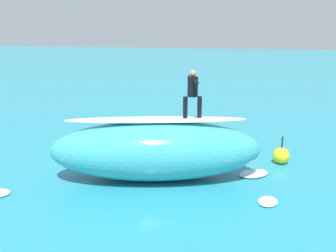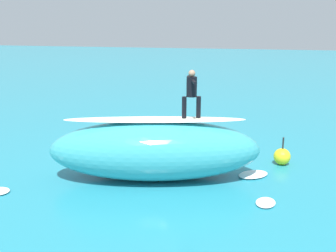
{
  "view_description": "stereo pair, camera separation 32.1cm",
  "coord_description": "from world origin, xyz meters",
  "views": [
    {
      "loc": [
        -3.14,
        12.86,
        4.75
      ],
      "look_at": [
        -0.52,
        0.5,
        1.36
      ],
      "focal_mm": 41.56,
      "sensor_mm": 36.0,
      "label": 1
    },
    {
      "loc": [
        -3.46,
        12.79,
        4.75
      ],
      "look_at": [
        -0.52,
        0.5,
        1.36
      ],
      "focal_mm": 41.56,
      "sensor_mm": 36.0,
      "label": 2
    }
  ],
  "objects": [
    {
      "name": "surfboard_riding",
      "position": [
        -1.5,
        1.57,
        1.91
      ],
      "size": [
        2.12,
        1.14,
        0.09
      ],
      "primitive_type": "ellipsoid",
      "rotation": [
        0.0,
        0.0,
        0.33
      ],
      "color": "#EAE5C6",
      "rests_on": "wave_crest"
    },
    {
      "name": "buoy_marker",
      "position": [
        -4.34,
        -0.36,
        0.29
      ],
      "size": [
        0.57,
        0.57,
        0.97
      ],
      "color": "yellow",
      "rests_on": "ground_plane"
    },
    {
      "name": "wave_foam_lip",
      "position": [
        -0.43,
        1.84,
        1.9
      ],
      "size": [
        5.53,
        2.06,
        0.08
      ],
      "primitive_type": "ellipsoid",
      "rotation": [
        0.0,
        0.0,
        0.24
      ],
      "color": "white",
      "rests_on": "wave_crest"
    },
    {
      "name": "ground_plane",
      "position": [
        0.0,
        0.0,
        0.0
      ],
      "size": [
        120.0,
        120.0,
        0.0
      ],
      "primitive_type": "plane",
      "color": "teal"
    },
    {
      "name": "wave_crest",
      "position": [
        -0.43,
        1.84,
        0.93
      ],
      "size": [
        6.82,
        3.67,
        1.86
      ],
      "primitive_type": "ellipsoid",
      "rotation": [
        0.0,
        0.0,
        0.24
      ],
      "color": "teal",
      "rests_on": "ground_plane"
    },
    {
      "name": "surfer_paddling",
      "position": [
        0.49,
        -0.46,
        0.2
      ],
      "size": [
        0.72,
        1.58,
        0.29
      ],
      "rotation": [
        0.0,
        0.0,
        -1.9
      ],
      "color": "black",
      "rests_on": "surfboard_paddling"
    },
    {
      "name": "foam_patch_far",
      "position": [
        -3.42,
        0.94,
        0.05
      ],
      "size": [
        1.2,
        1.15,
        0.1
      ],
      "primitive_type": "ellipsoid",
      "rotation": [
        0.0,
        0.0,
        0.68
      ],
      "color": "white",
      "rests_on": "ground_plane"
    },
    {
      "name": "foam_patch_near",
      "position": [
        -3.8,
        2.88,
        0.05
      ],
      "size": [
        0.66,
        0.79,
        0.09
      ],
      "primitive_type": "ellipsoid",
      "rotation": [
        0.0,
        0.0,
        1.34
      ],
      "color": "white",
      "rests_on": "ground_plane"
    },
    {
      "name": "surfer_riding",
      "position": [
        -1.5,
        1.57,
        2.79
      ],
      "size": [
        0.55,
        1.32,
        1.44
      ],
      "rotation": [
        0.0,
        0.0,
        0.33
      ],
      "color": "black",
      "rests_on": "surfboard_riding"
    },
    {
      "name": "surfboard_paddling",
      "position": [
        0.45,
        -0.58,
        0.04
      ],
      "size": [
        1.16,
        2.22,
        0.08
      ],
      "primitive_type": "ellipsoid",
      "rotation": [
        0.0,
        0.0,
        -1.9
      ],
      "color": "yellow",
      "rests_on": "ground_plane"
    }
  ]
}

